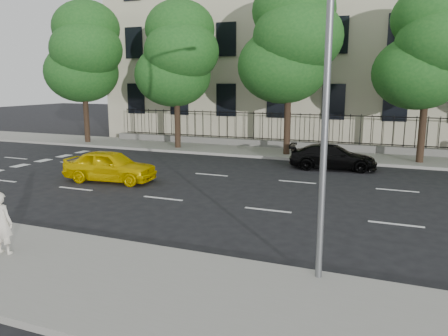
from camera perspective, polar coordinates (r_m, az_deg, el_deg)
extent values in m
plane|color=black|center=(12.46, 2.50, -8.58)|extent=(120.00, 120.00, 0.00)
cube|color=gray|center=(9.06, -6.24, -16.06)|extent=(60.00, 4.00, 0.15)
cube|color=gray|center=(25.71, 12.90, 1.63)|extent=(60.00, 4.00, 0.15)
cube|color=beige|center=(34.63, 16.07, 18.71)|extent=(34.00, 12.00, 18.00)
cube|color=slate|center=(27.33, 13.49, 2.74)|extent=(30.00, 0.50, 0.40)
cube|color=black|center=(27.29, 13.52, 3.37)|extent=(28.80, 0.05, 0.05)
cube|color=black|center=(27.13, 13.67, 6.72)|extent=(28.80, 0.05, 0.05)
cylinder|color=slate|center=(8.88, 13.28, 10.50)|extent=(0.14, 0.14, 8.00)
cylinder|color=#382619|center=(31.46, -17.52, 6.13)|extent=(0.36, 0.36, 3.15)
ellipsoid|color=#1A501A|center=(31.85, -18.08, 11.81)|extent=(4.94, 4.94, 4.06)
ellipsoid|color=#1A501A|center=(30.96, -17.53, 14.52)|extent=(4.68, 4.68, 3.85)
ellipsoid|color=#1A501A|center=(31.80, -17.56, 17.01)|extent=(4.42, 4.42, 3.64)
cylinder|color=#382619|center=(27.59, -6.10, 5.76)|extent=(0.36, 0.36, 2.97)
ellipsoid|color=#1A501A|center=(27.93, -6.68, 11.95)|extent=(4.75, 4.75, 3.90)
ellipsoid|color=#1A501A|center=(27.12, -5.53, 14.91)|extent=(4.50, 4.50, 3.70)
ellipsoid|color=#1A501A|center=(27.96, -5.76, 17.62)|extent=(4.25, 4.25, 3.50)
cylinder|color=#382619|center=(25.09, 8.25, 5.57)|extent=(0.36, 0.36, 3.32)
ellipsoid|color=#1A501A|center=(25.38, 7.72, 13.07)|extent=(5.13, 5.13, 4.21)
ellipsoid|color=#1A501A|center=(24.78, 9.62, 16.51)|extent=(4.86, 4.86, 4.00)
ellipsoid|color=#1A501A|center=(25.63, 9.12, 19.69)|extent=(4.59, 4.59, 3.78)
cylinder|color=#382619|center=(24.44, 24.44, 4.26)|extent=(0.36, 0.36, 3.08)
ellipsoid|color=#1A501A|center=(24.59, 24.03, 11.30)|extent=(4.56, 4.56, 3.74)
ellipsoid|color=#1A501A|center=(24.20, 26.52, 14.26)|extent=(4.32, 4.32, 3.55)
ellipsoid|color=#1A501A|center=(24.90, 25.73, 17.27)|extent=(4.08, 4.08, 3.36)
imported|color=#E0BA00|center=(19.33, -14.67, 0.28)|extent=(4.14, 2.03, 1.36)
imported|color=black|center=(22.01, 14.00, 1.42)|extent=(4.37, 2.22, 1.22)
imported|color=beige|center=(11.73, -27.00, -6.42)|extent=(0.58, 0.40, 1.52)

